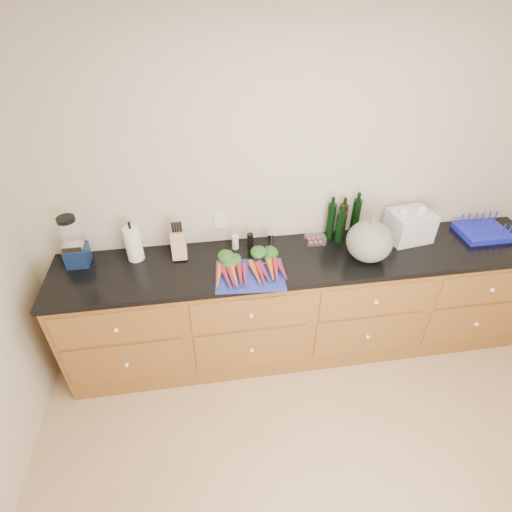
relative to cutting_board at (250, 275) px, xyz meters
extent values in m
plane|color=tan|center=(0.43, -1.14, -0.95)|extent=(4.00, 4.00, 0.00)
cube|color=beige|center=(0.43, 0.48, 0.35)|extent=(4.10, 0.05, 2.60)
cube|color=brown|center=(0.43, 0.16, -0.50)|extent=(3.60, 0.60, 0.90)
cube|color=brown|center=(-0.92, -0.15, -0.23)|extent=(0.82, 0.01, 0.28)
sphere|color=white|center=(-0.92, -0.16, -0.23)|extent=(0.03, 0.03, 0.03)
cube|color=brown|center=(-0.92, -0.15, -0.59)|extent=(0.82, 0.01, 0.38)
sphere|color=white|center=(-0.92, -0.16, -0.59)|extent=(0.03, 0.03, 0.03)
cube|color=brown|center=(-0.02, -0.15, -0.23)|extent=(0.82, 0.01, 0.28)
sphere|color=white|center=(-0.02, -0.16, -0.23)|extent=(0.03, 0.03, 0.03)
cube|color=brown|center=(-0.02, -0.15, -0.59)|extent=(0.82, 0.01, 0.38)
sphere|color=white|center=(-0.02, -0.16, -0.59)|extent=(0.03, 0.03, 0.03)
cube|color=brown|center=(0.88, -0.15, -0.23)|extent=(0.82, 0.01, 0.28)
sphere|color=white|center=(0.88, -0.16, -0.23)|extent=(0.03, 0.03, 0.03)
cube|color=brown|center=(0.88, -0.15, -0.59)|extent=(0.82, 0.01, 0.38)
sphere|color=white|center=(0.88, -0.16, -0.59)|extent=(0.03, 0.03, 0.03)
cube|color=brown|center=(1.78, -0.15, -0.23)|extent=(0.82, 0.01, 0.28)
sphere|color=white|center=(1.78, -0.16, -0.23)|extent=(0.03, 0.03, 0.03)
cube|color=brown|center=(1.78, -0.15, -0.59)|extent=(0.82, 0.01, 0.38)
sphere|color=white|center=(1.78, -0.16, -0.59)|extent=(0.03, 0.03, 0.03)
cube|color=black|center=(0.43, 0.16, -0.03)|extent=(3.64, 0.62, 0.04)
cube|color=navy|center=(0.00, 0.00, 0.00)|extent=(0.49, 0.39, 0.01)
cone|color=#D75C19|center=(-0.21, -0.02, 0.03)|extent=(0.05, 0.22, 0.05)
cone|color=maroon|center=(-0.18, -0.02, 0.03)|extent=(0.05, 0.22, 0.05)
cone|color=maroon|center=(-0.14, -0.02, 0.03)|extent=(0.05, 0.22, 0.05)
cone|color=#D75C19|center=(-0.10, -0.02, 0.03)|extent=(0.05, 0.22, 0.05)
cone|color=maroon|center=(-0.07, -0.02, 0.03)|extent=(0.05, 0.22, 0.05)
cone|color=maroon|center=(-0.03, -0.02, 0.03)|extent=(0.05, 0.22, 0.05)
ellipsoid|color=#164419|center=(-0.12, 0.14, 0.04)|extent=(0.22, 0.13, 0.07)
cone|color=#D75C19|center=(0.03, -0.02, 0.03)|extent=(0.05, 0.22, 0.05)
cone|color=maroon|center=(0.07, -0.02, 0.03)|extent=(0.05, 0.22, 0.05)
cone|color=maroon|center=(0.10, -0.02, 0.03)|extent=(0.05, 0.22, 0.05)
cone|color=#D75C19|center=(0.14, -0.02, 0.03)|extent=(0.05, 0.22, 0.05)
cone|color=maroon|center=(0.18, -0.02, 0.03)|extent=(0.05, 0.22, 0.05)
cone|color=maroon|center=(0.21, -0.02, 0.03)|extent=(0.05, 0.22, 0.05)
ellipsoid|color=#164419|center=(0.12, 0.14, 0.04)|extent=(0.22, 0.13, 0.07)
ellipsoid|color=#596655|center=(0.86, 0.08, 0.14)|extent=(0.33, 0.33, 0.29)
cube|color=#0E1F44|center=(-1.18, 0.32, 0.06)|extent=(0.15, 0.15, 0.14)
cube|color=silver|center=(-1.18, 0.29, 0.16)|extent=(0.13, 0.09, 0.04)
cylinder|color=white|center=(-1.18, 0.32, 0.25)|extent=(0.11, 0.11, 0.19)
cylinder|color=black|center=(-1.18, 0.32, 0.36)|extent=(0.12, 0.12, 0.03)
cylinder|color=white|center=(-0.79, 0.32, 0.12)|extent=(0.11, 0.11, 0.26)
cube|color=tan|center=(-0.47, 0.30, 0.10)|extent=(0.10, 0.10, 0.20)
cylinder|color=silver|center=(-0.06, 0.34, 0.05)|extent=(0.05, 0.05, 0.11)
cylinder|color=black|center=(0.05, 0.34, 0.05)|extent=(0.05, 0.05, 0.12)
cylinder|color=silver|center=(0.20, 0.34, 0.05)|extent=(0.05, 0.05, 0.10)
cube|color=white|center=(0.55, 0.33, 0.03)|extent=(0.14, 0.11, 0.07)
cylinder|color=black|center=(0.67, 0.38, 0.14)|extent=(0.06, 0.06, 0.29)
cylinder|color=black|center=(0.77, 0.39, 0.13)|extent=(0.06, 0.06, 0.27)
cylinder|color=black|center=(0.87, 0.38, 0.15)|extent=(0.06, 0.06, 0.31)
cylinder|color=black|center=(0.73, 0.32, 0.12)|extent=(0.06, 0.06, 0.25)
cube|color=#161CC1|center=(1.88, 0.24, 0.02)|extent=(0.36, 0.29, 0.05)
camera|label=1|loc=(-0.27, -2.09, 1.73)|focal=28.00mm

